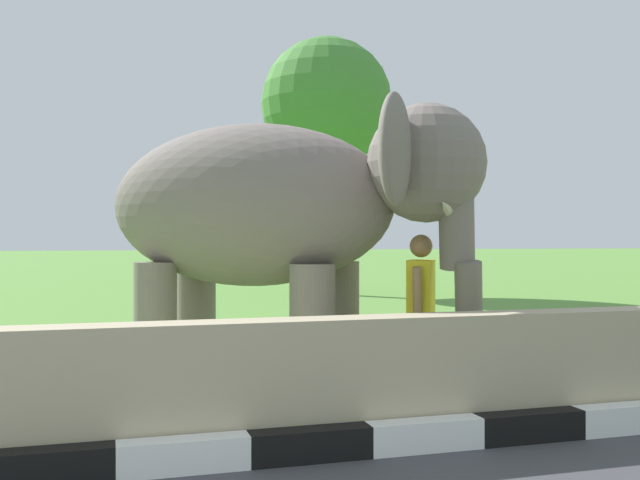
% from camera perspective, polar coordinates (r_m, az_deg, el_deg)
% --- Properties ---
extents(barrier_parapet, '(28.00, 0.36, 1.00)m').
position_cam_1_polar(barrier_parapet, '(5.64, -0.62, -11.27)').
color(barrier_parapet, tan).
rests_on(barrier_parapet, ground_plane).
extents(elephant, '(3.95, 3.59, 2.93)m').
position_cam_1_polar(elephant, '(7.50, -3.05, 2.41)').
color(elephant, slate).
rests_on(elephant, ground_plane).
extents(person_handler, '(0.43, 0.61, 1.66)m').
position_cam_1_polar(person_handler, '(7.35, 7.96, -5.26)').
color(person_handler, navy).
rests_on(person_handler, ground_plane).
extents(tree_distant, '(3.83, 3.83, 7.52)m').
position_cam_1_polar(tree_distant, '(21.58, 0.52, 10.62)').
color(tree_distant, brown).
rests_on(tree_distant, ground_plane).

